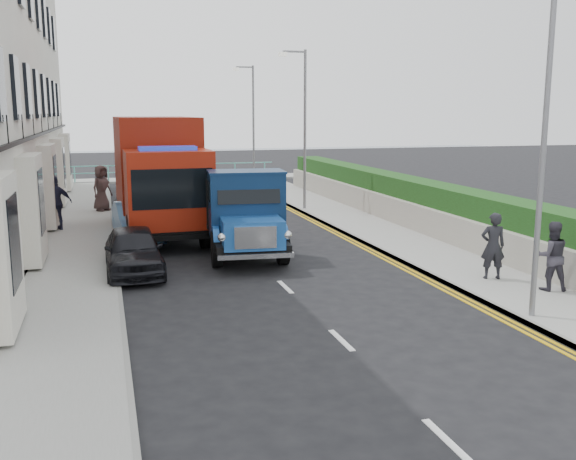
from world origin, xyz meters
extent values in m
plane|color=black|center=(0.00, 0.00, 0.00)|extent=(120.00, 120.00, 0.00)
cube|color=gray|center=(-5.20, 9.00, 0.06)|extent=(2.40, 38.00, 0.12)
cube|color=gray|center=(5.30, 9.00, 0.06)|extent=(2.60, 38.00, 0.12)
cube|color=gray|center=(0.00, 29.00, 0.06)|extent=(30.00, 2.50, 0.12)
plane|color=#505D6D|center=(0.00, 60.00, 0.00)|extent=(120.00, 120.00, 0.00)
cube|color=black|center=(-6.35, 13.00, 3.60)|extent=(0.12, 28.00, 0.10)
cube|color=#B2AD9E|center=(6.60, 9.00, 0.55)|extent=(0.30, 28.00, 1.00)
cube|color=#1B3912|center=(7.30, 9.00, 0.95)|extent=(1.20, 28.00, 1.70)
cube|color=#59B2A5|center=(0.00, 28.20, 1.08)|extent=(13.00, 0.08, 0.06)
cube|color=#59B2A5|center=(0.00, 28.20, 0.65)|extent=(13.00, 0.06, 0.05)
cylinder|color=slate|center=(4.30, -2.00, 3.50)|extent=(0.12, 0.12, 7.00)
cylinder|color=slate|center=(4.30, 14.00, 3.50)|extent=(0.12, 0.12, 7.00)
cube|color=slate|center=(3.80, 14.00, 6.90)|extent=(1.00, 0.08, 0.08)
cube|color=beige|center=(3.30, 14.00, 6.78)|extent=(0.35, 0.18, 0.18)
cylinder|color=slate|center=(4.30, 24.00, 3.50)|extent=(0.12, 0.12, 7.00)
cube|color=slate|center=(3.80, 24.00, 6.90)|extent=(1.00, 0.08, 0.08)
cube|color=beige|center=(3.30, 24.00, 6.78)|extent=(0.35, 0.18, 0.18)
cylinder|color=black|center=(-1.29, 4.59, 0.52)|extent=(0.38, 1.06, 1.04)
cylinder|color=black|center=(0.60, 4.40, 0.52)|extent=(0.38, 1.06, 1.04)
cylinder|color=black|center=(-1.00, 7.61, 0.52)|extent=(0.38, 1.06, 1.04)
cylinder|color=black|center=(0.90, 7.43, 0.52)|extent=(0.38, 1.06, 1.04)
cube|color=black|center=(-0.20, 6.01, 0.67)|extent=(2.55, 5.38, 0.20)
cube|color=#1C4E99|center=(-0.39, 4.01, 1.06)|extent=(1.81, 1.56, 0.78)
cube|color=silver|center=(-0.46, 3.29, 1.06)|extent=(1.14, 0.20, 0.60)
cube|color=#0C2344|center=(-0.27, 5.25, 1.68)|extent=(2.28, 1.50, 1.90)
cube|color=black|center=(-0.07, 7.30, 0.92)|extent=(2.56, 3.24, 0.13)
cylinder|color=black|center=(-3.48, 7.27, 0.60)|extent=(0.37, 1.22, 1.21)
cylinder|color=black|center=(-1.17, 7.31, 0.60)|extent=(0.37, 1.22, 1.21)
cylinder|color=black|center=(-3.54, 10.68, 0.60)|extent=(0.37, 1.22, 1.21)
cylinder|color=black|center=(-1.23, 10.72, 0.60)|extent=(0.37, 1.22, 1.21)
cylinder|color=black|center=(-3.58, 13.10, 0.60)|extent=(0.37, 1.22, 1.21)
cylinder|color=black|center=(-1.27, 13.14, 0.60)|extent=(0.37, 1.22, 1.21)
cube|color=black|center=(-2.37, 10.15, 0.82)|extent=(2.66, 7.74, 0.27)
cube|color=maroon|center=(-2.32, 7.29, 1.98)|extent=(2.68, 2.14, 2.42)
cube|color=black|center=(-2.31, 6.28, 2.09)|extent=(2.42, 0.13, 1.21)
cube|color=maroon|center=(-2.39, 11.36, 2.53)|extent=(2.85, 5.77, 3.30)
imported|color=black|center=(-3.60, 4.52, 0.64)|extent=(1.54, 3.78, 1.28)
imported|color=#507CAD|center=(-3.25, 9.27, 0.65)|extent=(1.68, 4.03, 1.30)
imported|color=#9D9DA2|center=(-2.60, 18.00, 0.73)|extent=(2.68, 5.22, 1.45)
imported|color=black|center=(-0.50, 21.21, 0.77)|extent=(4.09, 6.03, 1.53)
imported|color=#B7B8BC|center=(0.50, 26.74, 0.64)|extent=(1.88, 3.90, 1.28)
imported|color=black|center=(5.24, 0.92, 0.98)|extent=(0.72, 0.57, 1.73)
imported|color=#33303B|center=(5.97, -0.41, 0.96)|extent=(0.97, 0.86, 1.68)
imported|color=#1C1E33|center=(-6.00, 11.40, 1.11)|extent=(1.25, 0.85, 1.98)
imported|color=#412F2E|center=(-4.40, 15.77, 1.11)|extent=(1.14, 1.11, 1.98)
camera|label=1|loc=(-4.27, -13.09, 4.37)|focal=40.00mm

